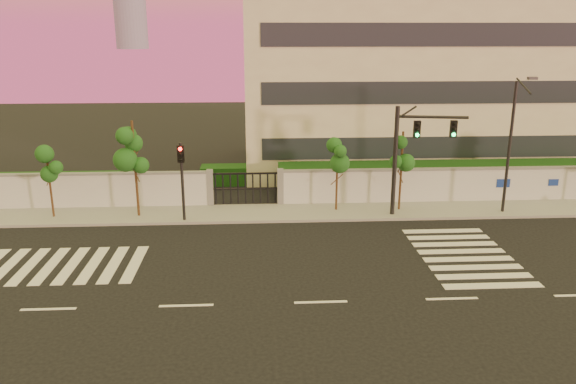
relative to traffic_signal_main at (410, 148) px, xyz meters
name	(u,v)px	position (x,y,z in m)	size (l,w,h in m)	color
ground	(321,302)	(-5.75, -9.73, -3.80)	(120.00, 120.00, 0.00)	black
sidewalk	(300,212)	(-5.75, 0.77, -3.72)	(60.00, 3.00, 0.15)	gray
perimeter_wall	(300,188)	(-5.65, 2.27, -2.73)	(60.00, 0.36, 2.20)	silver
hedge_row	(313,179)	(-4.59, 5.01, -2.98)	(41.00, 4.25, 1.80)	#123610
institutional_building	(411,81)	(3.25, 12.26, 2.36)	(24.40, 12.40, 12.25)	beige
road_markings	(275,263)	(-7.33, -5.97, -3.79)	(57.00, 7.62, 0.02)	silver
street_tree_b	(48,166)	(-19.01, 0.62, -0.90)	(1.37, 1.09, 3.94)	#382314
street_tree_c	(134,147)	(-14.46, 0.55, 0.10)	(1.61, 1.29, 5.30)	#382314
street_tree_d	(338,160)	(-3.68, 0.98, -0.84)	(1.46, 1.16, 4.02)	#382314
street_tree_e	(402,153)	(-0.16, 0.84, -0.46)	(1.48, 1.18, 4.53)	#382314
traffic_signal_main	(410,148)	(0.00, 0.00, 0.00)	(3.79, 0.75, 6.01)	black
traffic_signal_secondary	(182,173)	(-11.95, -0.35, -1.08)	(0.33, 0.33, 4.28)	black
streetlight_east	(511,141)	(5.45, -0.02, 0.30)	(0.45, 1.83, 7.59)	black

